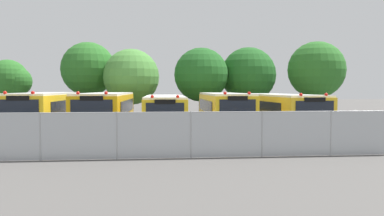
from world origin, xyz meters
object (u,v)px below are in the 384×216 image
school_bus_1 (107,111)px  tree_3 (199,75)px  school_bus_0 (45,112)px  tree_0 (10,80)px  tree_1 (90,70)px  tree_4 (247,74)px  tree_2 (133,77)px  school_bus_3 (224,111)px  school_bus_4 (279,111)px  school_bus_2 (165,112)px  tree_5 (317,69)px

school_bus_1 → tree_3: size_ratio=1.66×
school_bus_0 → tree_0: tree_0 is taller
tree_0 → tree_1: size_ratio=0.76×
tree_3 → tree_4: tree_4 is taller
tree_2 → tree_4: 10.33m
school_bus_3 → tree_4: bearing=-110.2°
school_bus_1 → school_bus_4: school_bus_1 is taller
school_bus_2 → school_bus_4: bearing=179.1°
school_bus_0 → tree_3: (10.65, 9.37, 2.66)m
school_bus_3 → tree_3: 9.52m
tree_4 → tree_0: bearing=-177.7°
school_bus_1 → tree_1: size_ratio=1.53×
school_bus_2 → tree_0: tree_0 is taller
school_bus_2 → tree_2: tree_2 is taller
school_bus_0 → tree_4: (15.17, 10.18, 2.76)m
school_bus_3 → school_bus_4: size_ratio=0.90×
tree_2 → school_bus_2: bearing=-74.0°
tree_4 → tree_1: bearing=177.9°
school_bus_0 → tree_5: (21.09, 8.64, 3.15)m
school_bus_4 → tree_2: size_ratio=1.77×
tree_0 → school_bus_3: bearing=-28.8°
tree_2 → tree_0: bearing=178.3°
tree_0 → school_bus_4: bearing=-24.5°
school_bus_3 → school_bus_4: bearing=-179.9°
school_bus_3 → tree_4: tree_4 is taller
tree_4 → tree_5: tree_5 is taller
school_bus_2 → tree_5: tree_5 is taller
school_bus_3 → tree_4: (3.96, 9.92, 2.78)m
tree_0 → tree_5: 26.41m
tree_0 → tree_3: size_ratio=0.82×
school_bus_1 → tree_0: size_ratio=2.02×
tree_2 → school_bus_1: bearing=-98.0°
tree_3 → tree_5: bearing=-4.0°
school_bus_4 → tree_0: 22.27m
tree_5 → school_bus_3: bearing=-139.7°
school_bus_4 → tree_3: (-4.22, 9.21, 2.71)m
tree_1 → tree_2: size_ratio=1.12×
school_bus_3 → tree_3: (-0.56, 9.11, 2.68)m
tree_1 → tree_2: bearing=-22.8°
school_bus_3 → tree_2: tree_2 is taller
school_bus_3 → tree_4: size_ratio=1.50×
school_bus_1 → tree_5: (17.40, 8.30, 3.16)m
school_bus_3 → school_bus_1: bearing=0.9°
tree_0 → school_bus_2: bearing=-35.0°
school_bus_1 → tree_0: 12.90m
school_bus_0 → tree_3: 14.43m
tree_0 → tree_3: bearing=0.1°
school_bus_3 → tree_2: bearing=-52.8°
school_bus_4 → school_bus_1: bearing=-2.6°
tree_1 → school_bus_4: bearing=-37.2°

